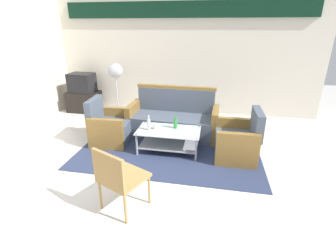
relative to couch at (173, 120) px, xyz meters
name	(u,v)px	position (x,y,z in m)	size (l,w,h in m)	color
ground_plane	(156,176)	(-0.01, -1.53, -0.32)	(14.00, 14.00, 0.00)	silver
wall_back	(184,54)	(-0.01, 1.52, 1.16)	(6.52, 0.19, 2.80)	silver
rug	(170,148)	(0.04, -0.64, -0.31)	(3.19, 2.07, 0.01)	#2D3856
couch	(173,120)	(0.00, 0.00, 0.00)	(1.83, 0.80, 0.96)	#4C5666
armchair_left	(110,128)	(-1.14, -0.55, -0.03)	(0.74, 0.80, 0.85)	#4C5666
armchair_right	(238,142)	(1.22, -0.72, -0.03)	(0.71, 0.77, 0.85)	#4C5666
coffee_table	(169,137)	(0.04, -0.73, -0.04)	(1.10, 0.60, 0.40)	silver
bottle_green	(175,123)	(0.14, -0.61, 0.19)	(0.07, 0.07, 0.25)	#2D8C38
bottle_clear	(149,124)	(-0.30, -0.78, 0.20)	(0.06, 0.06, 0.27)	silver
cup	(156,126)	(-0.19, -0.72, 0.14)	(0.08, 0.08, 0.10)	silver
tv_stand	(84,101)	(-2.54, 1.02, -0.06)	(0.80, 0.50, 0.52)	black
television	(82,83)	(-2.54, 1.02, 0.44)	(0.63, 0.48, 0.48)	black
pedestal_fan	(115,74)	(-1.63, 1.07, 0.70)	(0.36, 0.36, 1.27)	#2D2D33
wicker_chair	(118,176)	(-0.26, -2.31, 0.18)	(0.64, 0.64, 0.84)	#AD844C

